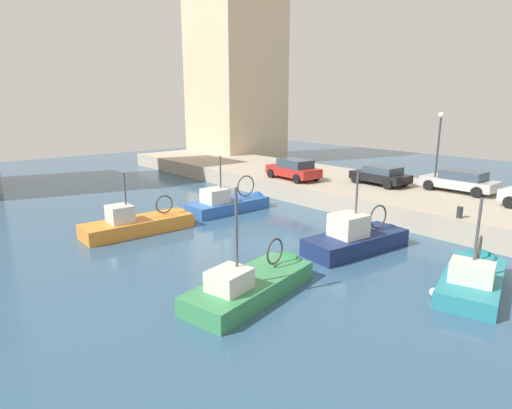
# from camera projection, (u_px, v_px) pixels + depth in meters

# --- Properties ---
(water_surface) EXTENTS (80.00, 80.00, 0.00)m
(water_surface) POSITION_uv_depth(u_px,v_px,m) (262.00, 243.00, 20.54)
(water_surface) COLOR #335675
(water_surface) RESTS_ON ground
(quay_wall) EXTENTS (9.00, 56.00, 1.20)m
(quay_wall) POSITION_uv_depth(u_px,v_px,m) (394.00, 197.00, 27.69)
(quay_wall) COLOR #ADA08C
(quay_wall) RESTS_ON ground
(fishing_boat_blue) EXTENTS (6.01, 2.27, 4.39)m
(fishing_boat_blue) POSITION_uv_depth(u_px,v_px,m) (233.00, 208.00, 26.76)
(fishing_boat_blue) COLOR #2D60B7
(fishing_boat_blue) RESTS_ON ground
(fishing_boat_teal) EXTENTS (5.90, 3.33, 4.38)m
(fishing_boat_teal) POSITION_uv_depth(u_px,v_px,m) (473.00, 283.00, 15.86)
(fishing_boat_teal) COLOR teal
(fishing_boat_teal) RESTS_ON ground
(fishing_boat_green) EXTENTS (6.37, 3.10, 4.89)m
(fishing_boat_green) POSITION_uv_depth(u_px,v_px,m) (257.00, 289.00, 15.30)
(fishing_boat_green) COLOR #388951
(fishing_boat_green) RESTS_ON ground
(fishing_boat_orange) EXTENTS (6.47, 2.25, 4.05)m
(fishing_boat_orange) POSITION_uv_depth(u_px,v_px,m) (144.00, 229.00, 22.45)
(fishing_boat_orange) COLOR orange
(fishing_boat_orange) RESTS_ON ground
(fishing_boat_navy) EXTENTS (6.08, 2.58, 4.47)m
(fishing_boat_navy) POSITION_uv_depth(u_px,v_px,m) (360.00, 246.00, 19.68)
(fishing_boat_navy) COLOR navy
(fishing_boat_navy) RESTS_ON ground
(parked_car_black) EXTENTS (2.25, 3.95, 1.26)m
(parked_car_black) POSITION_uv_depth(u_px,v_px,m) (381.00, 175.00, 28.45)
(parked_car_black) COLOR black
(parked_car_black) RESTS_ON quay_wall
(parked_car_silver) EXTENTS (2.08, 4.31, 1.34)m
(parked_car_silver) POSITION_uv_depth(u_px,v_px,m) (460.00, 181.00, 26.21)
(parked_car_silver) COLOR #B7B7BC
(parked_car_silver) RESTS_ON quay_wall
(parked_car_red) EXTENTS (2.27, 4.25, 1.45)m
(parked_car_red) POSITION_uv_depth(u_px,v_px,m) (294.00, 169.00, 30.41)
(parked_car_red) COLOR red
(parked_car_red) RESTS_ON quay_wall
(mooring_bollard_mid) EXTENTS (0.28, 0.28, 0.55)m
(mooring_bollard_mid) POSITION_uv_depth(u_px,v_px,m) (460.00, 212.00, 20.44)
(mooring_bollard_mid) COLOR #2D2D33
(mooring_bollard_mid) RESTS_ON quay_wall
(quay_streetlamp) EXTENTS (0.36, 0.36, 4.83)m
(quay_streetlamp) POSITION_uv_depth(u_px,v_px,m) (439.00, 138.00, 26.38)
(quay_streetlamp) COLOR #38383D
(quay_streetlamp) RESTS_ON quay_wall
(waterfront_building_west_mid) EXTENTS (8.61, 8.73, 21.79)m
(waterfront_building_west_mid) POSITION_uv_depth(u_px,v_px,m) (235.00, 61.00, 46.87)
(waterfront_building_west_mid) COLOR beige
(waterfront_building_west_mid) RESTS_ON ground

